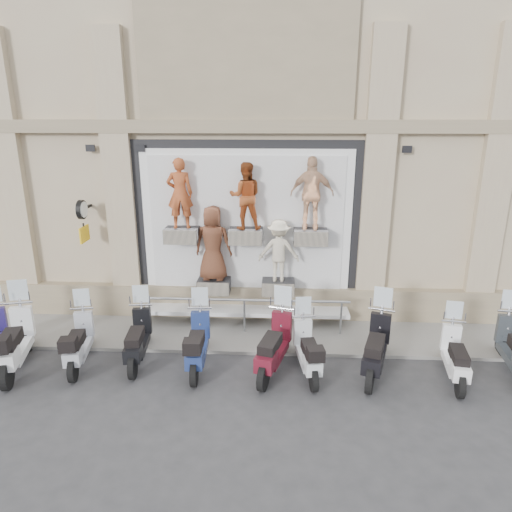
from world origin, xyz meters
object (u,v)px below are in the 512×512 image
object	(u,v)px
guard_rail	(244,317)
scooter_b	(13,331)
scooter_c	(78,332)
clock_sign_bracket	(83,216)
scooter_f	(274,335)
scooter_h	(377,337)
scooter_e	(197,333)
scooter_i	(457,346)
scooter_d	(137,329)
scooter_g	(308,341)

from	to	relation	value
guard_rail	scooter_b	xyz separation A→B (m)	(-4.63, -1.78, 0.40)
guard_rail	scooter_c	distance (m)	3.73
clock_sign_bracket	scooter_f	bearing A→B (deg)	-24.00
scooter_c	scooter_h	bearing A→B (deg)	-10.91
scooter_e	scooter_i	world-z (taller)	scooter_e
scooter_c	scooter_e	size ratio (longest dim) A/B	0.96
scooter_c	scooter_i	size ratio (longest dim) A/B	1.03
scooter_d	scooter_h	bearing A→B (deg)	-8.75
scooter_b	scooter_i	distance (m)	8.97
clock_sign_bracket	scooter_i	world-z (taller)	clock_sign_bracket
clock_sign_bracket	scooter_f	distance (m)	5.44
scooter_d	scooter_h	size ratio (longest dim) A/B	0.92
scooter_g	scooter_e	bearing A→B (deg)	169.15
guard_rail	scooter_b	bearing A→B (deg)	-158.95
scooter_b	scooter_c	world-z (taller)	scooter_b
scooter_b	scooter_d	distance (m)	2.48
scooter_b	scooter_d	world-z (taller)	scooter_b
scooter_c	scooter_f	xyz separation A→B (m)	(4.11, -0.05, 0.08)
scooter_b	scooter_i	bearing A→B (deg)	-14.54
scooter_e	scooter_f	bearing A→B (deg)	-5.52
scooter_c	scooter_d	world-z (taller)	scooter_d
scooter_e	scooter_h	bearing A→B (deg)	-3.90
clock_sign_bracket	scooter_h	size ratio (longest dim) A/B	0.50
scooter_i	scooter_c	bearing A→B (deg)	-172.25
clock_sign_bracket	scooter_g	world-z (taller)	clock_sign_bracket
scooter_d	scooter_i	size ratio (longest dim) A/B	1.05
clock_sign_bracket	scooter_c	world-z (taller)	clock_sign_bracket
scooter_c	scooter_h	distance (m)	6.19
scooter_g	clock_sign_bracket	bearing A→B (deg)	150.31
guard_rail	scooter_c	xyz separation A→B (m)	(-3.38, -1.55, 0.28)
clock_sign_bracket	guard_rail	bearing A→B (deg)	-6.84
scooter_g	scooter_h	world-z (taller)	scooter_h
scooter_i	scooter_g	bearing A→B (deg)	-172.46
clock_sign_bracket	scooter_h	bearing A→B (deg)	-16.96
scooter_h	scooter_g	bearing A→B (deg)	-159.35
clock_sign_bracket	scooter_d	bearing A→B (deg)	-46.65
guard_rail	clock_sign_bracket	distance (m)	4.57
scooter_e	scooter_f	size ratio (longest dim) A/B	0.95
guard_rail	scooter_f	world-z (taller)	scooter_f
scooter_g	scooter_h	bearing A→B (deg)	-5.54
scooter_e	scooter_i	size ratio (longest dim) A/B	1.07
scooter_d	scooter_f	distance (m)	2.92
clock_sign_bracket	scooter_d	xyz separation A→B (m)	(1.72, -1.82, -2.04)
clock_sign_bracket	scooter_e	world-z (taller)	clock_sign_bracket
scooter_g	scooter_h	size ratio (longest dim) A/B	0.88
scooter_i	scooter_h	bearing A→B (deg)	-176.03
guard_rail	scooter_g	bearing A→B (deg)	-49.15
scooter_e	scooter_i	bearing A→B (deg)	-5.16
clock_sign_bracket	scooter_e	xyz separation A→B (m)	(3.04, -2.00, -2.03)
guard_rail	scooter_d	bearing A→B (deg)	-148.16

